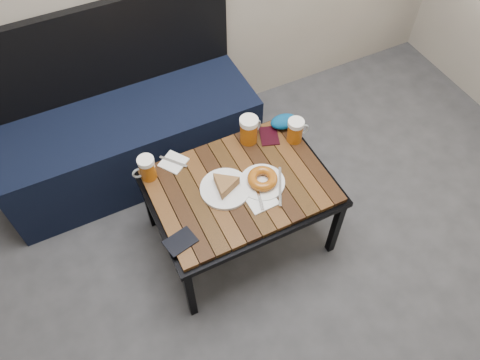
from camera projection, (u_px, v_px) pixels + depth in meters
name	position (u px, v px, depth m)	size (l,w,h in m)	color
bench	(128.00, 135.00, 2.60)	(1.40, 0.50, 0.95)	black
cafe_table	(240.00, 189.00, 2.19)	(0.84, 0.62, 0.47)	black
beer_mug_left	(147.00, 168.00, 2.13)	(0.11, 0.08, 0.12)	#9E4D0C
beer_mug_centre	(249.00, 130.00, 2.25)	(0.14, 0.11, 0.15)	#9E4D0C
beer_mug_right	(296.00, 130.00, 2.26)	(0.12, 0.08, 0.13)	#9E4D0C
plate_pie	(225.00, 186.00, 2.11)	(0.23, 0.23, 0.06)	white
plate_bagel	(262.00, 180.00, 2.13)	(0.22, 0.26, 0.06)	white
napkin_left	(173.00, 162.00, 2.22)	(0.15, 0.15, 0.01)	white
napkin_right	(262.00, 201.00, 2.09)	(0.13, 0.11, 0.01)	white
passport_navy	(180.00, 241.00, 1.97)	(0.09, 0.13, 0.01)	black
passport_burgundy	(269.00, 136.00, 2.32)	(0.09, 0.12, 0.01)	black
knit_pouch	(284.00, 122.00, 2.35)	(0.14, 0.09, 0.06)	navy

